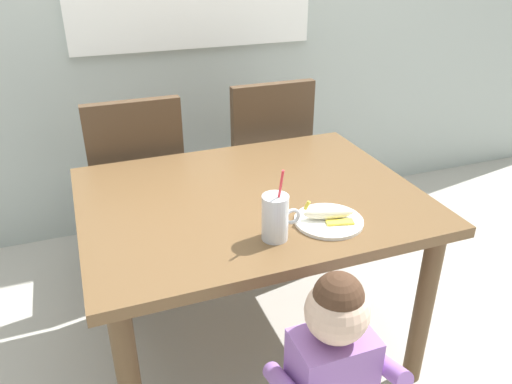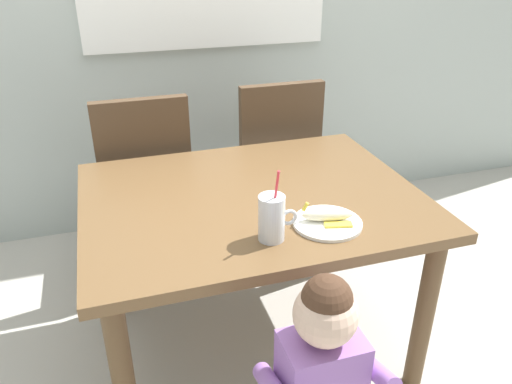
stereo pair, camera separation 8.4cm
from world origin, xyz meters
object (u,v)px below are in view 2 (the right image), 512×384
object	(u,v)px
dining_chair_right	(273,156)
milk_cup	(272,220)
dining_chair_left	(145,177)
toddler_standing	(321,372)
peeled_banana	(328,215)
dining_table	(252,218)
snack_plate	(327,223)

from	to	relation	value
dining_chair_right	milk_cup	bearing A→B (deg)	70.45
dining_chair_left	milk_cup	xyz separation A→B (m)	(0.31, -0.98, 0.25)
toddler_standing	peeled_banana	world-z (taller)	toddler_standing
dining_table	dining_chair_right	distance (m)	0.80
dining_chair_right	dining_table	bearing A→B (deg)	65.07
toddler_standing	dining_chair_left	bearing A→B (deg)	103.28
peeled_banana	dining_table	bearing A→B (deg)	123.10
toddler_standing	milk_cup	size ratio (longest dim) A/B	3.35
dining_chair_right	peeled_banana	size ratio (longest dim) A/B	5.47
dining_chair_left	peeled_banana	xyz separation A→B (m)	(0.51, -0.95, 0.22)
milk_cup	peeled_banana	bearing A→B (deg)	8.74
toddler_standing	peeled_banana	xyz separation A→B (m)	(0.19, 0.41, 0.23)
snack_plate	dining_table	bearing A→B (deg)	121.98
dining_table	toddler_standing	distance (m)	0.69
toddler_standing	snack_plate	distance (m)	0.49
milk_cup	peeled_banana	size ratio (longest dim) A/B	1.42
dining_table	milk_cup	xyz separation A→B (m)	(-0.03, -0.31, 0.17)
dining_table	toddler_standing	bearing A→B (deg)	-91.16
dining_chair_right	toddler_standing	size ratio (longest dim) A/B	1.15
dining_table	dining_chair_left	xyz separation A→B (m)	(-0.33, 0.68, -0.08)
dining_chair_right	milk_cup	distance (m)	1.12
peeled_banana	toddler_standing	bearing A→B (deg)	-115.22
dining_table	peeled_banana	world-z (taller)	peeled_banana
snack_plate	toddler_standing	bearing A→B (deg)	-115.05
dining_table	milk_cup	world-z (taller)	milk_cup
dining_chair_right	snack_plate	bearing A→B (deg)	80.83
milk_cup	snack_plate	world-z (taller)	milk_cup
dining_chair_right	snack_plate	size ratio (longest dim) A/B	4.17
milk_cup	toddler_standing	bearing A→B (deg)	-87.67
dining_table	dining_chair_left	world-z (taller)	dining_chair_left
snack_plate	dining_chair_right	bearing A→B (deg)	80.83
dining_chair_right	dining_chair_left	bearing A→B (deg)	4.16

